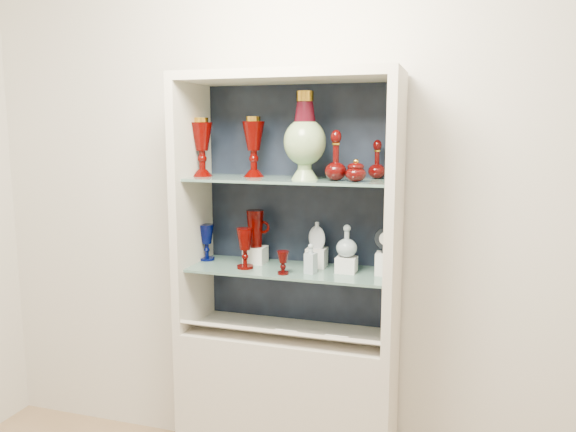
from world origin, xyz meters
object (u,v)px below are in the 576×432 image
(enamel_urn, at_px, (305,136))
(clear_round_decanter, at_px, (347,242))
(ruby_goblet_tall, at_px, (245,248))
(pedestal_lamp_left, at_px, (202,147))
(ruby_pitcher, at_px, (255,229))
(pedestal_lamp_right, at_px, (254,147))
(lidded_bowl, at_px, (356,170))
(cobalt_goblet, at_px, (207,242))
(cameo_medallion, at_px, (386,240))
(ruby_decanter_a, at_px, (336,152))
(flat_flask, at_px, (317,235))
(clear_square_bottle, at_px, (311,258))
(ruby_decanter_b, at_px, (377,158))
(ruby_goblet_small, at_px, (283,263))

(enamel_urn, bearing_deg, clear_round_decanter, 12.87)
(ruby_goblet_tall, bearing_deg, pedestal_lamp_left, 167.24)
(enamel_urn, height_order, ruby_pitcher, enamel_urn)
(pedestal_lamp_right, bearing_deg, lidded_bowl, -13.14)
(ruby_goblet_tall, relative_size, clear_round_decanter, 1.34)
(cobalt_goblet, xyz_separation_m, cameo_medallion, (0.88, -0.03, 0.07))
(ruby_decanter_a, height_order, flat_flask, ruby_decanter_a)
(pedestal_lamp_left, bearing_deg, clear_square_bottle, -5.22)
(pedestal_lamp_right, distance_m, enamel_urn, 0.28)
(cameo_medallion, bearing_deg, ruby_decanter_b, 106.26)
(clear_round_decanter, bearing_deg, lidded_bowl, -60.41)
(ruby_decanter_a, height_order, ruby_pitcher, ruby_decanter_a)
(ruby_goblet_tall, bearing_deg, enamel_urn, 5.30)
(ruby_goblet_tall, height_order, clear_round_decanter, clear_round_decanter)
(enamel_urn, xyz_separation_m, clear_square_bottle, (0.04, -0.02, -0.54))
(enamel_urn, bearing_deg, ruby_goblet_tall, -174.70)
(pedestal_lamp_right, height_order, ruby_decanter_a, pedestal_lamp_right)
(enamel_urn, height_order, clear_square_bottle, enamel_urn)
(ruby_decanter_a, bearing_deg, cobalt_goblet, 171.97)
(pedestal_lamp_right, distance_m, cobalt_goblet, 0.53)
(ruby_decanter_b, height_order, flat_flask, ruby_decanter_b)
(ruby_decanter_b, relative_size, lidded_bowl, 1.85)
(enamel_urn, relative_size, flat_flask, 3.01)
(ruby_goblet_small, distance_m, flat_flask, 0.23)
(flat_flask, bearing_deg, ruby_decanter_b, 26.68)
(ruby_goblet_small, distance_m, clear_round_decanter, 0.30)
(enamel_urn, bearing_deg, flat_flask, 72.18)
(enamel_urn, xyz_separation_m, ruby_pitcher, (-0.27, 0.09, -0.44))
(pedestal_lamp_right, relative_size, clear_square_bottle, 2.06)
(ruby_pitcher, bearing_deg, ruby_decanter_a, -15.13)
(ruby_decanter_b, relative_size, flat_flask, 1.45)
(ruby_goblet_tall, xyz_separation_m, flat_flask, (0.31, 0.13, 0.06))
(cobalt_goblet, height_order, clear_square_bottle, cobalt_goblet)
(ruby_decanter_a, bearing_deg, enamel_urn, 172.39)
(ruby_decanter_a, xyz_separation_m, ruby_goblet_tall, (-0.42, -0.01, -0.45))
(ruby_decanter_b, bearing_deg, cameo_medallion, -54.51)
(clear_round_decanter, bearing_deg, ruby_pitcher, 174.08)
(lidded_bowl, height_order, clear_round_decanter, lidded_bowl)
(pedestal_lamp_left, bearing_deg, clear_round_decanter, 1.28)
(pedestal_lamp_left, relative_size, ruby_decanter_b, 1.49)
(ruby_decanter_a, bearing_deg, flat_flask, 132.92)
(ruby_decanter_a, height_order, clear_square_bottle, ruby_decanter_a)
(pedestal_lamp_right, relative_size, flat_flask, 2.18)
(pedestal_lamp_left, height_order, enamel_urn, enamel_urn)
(ruby_goblet_small, xyz_separation_m, cameo_medallion, (0.44, 0.13, 0.11))
(pedestal_lamp_left, height_order, ruby_goblet_tall, pedestal_lamp_left)
(clear_square_bottle, height_order, cameo_medallion, cameo_medallion)
(pedestal_lamp_right, distance_m, ruby_pitcher, 0.39)
(lidded_bowl, height_order, clear_square_bottle, lidded_bowl)
(clear_round_decanter, bearing_deg, ruby_goblet_small, -155.25)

